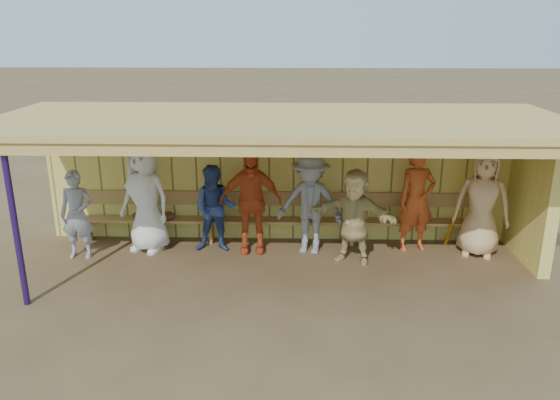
{
  "coord_description": "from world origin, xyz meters",
  "views": [
    {
      "loc": [
        0.26,
        -8.33,
        3.83
      ],
      "look_at": [
        0.0,
        0.35,
        1.05
      ],
      "focal_mm": 35.0,
      "sensor_mm": 36.0,
      "label": 1
    }
  ],
  "objects_px": {
    "player_a": "(77,215)",
    "player_d": "(251,201)",
    "player_c": "(215,209)",
    "player_g": "(416,200)",
    "player_e": "(310,204)",
    "bench": "(281,214)",
    "player_b": "(145,198)",
    "player_h": "(482,203)",
    "player_f": "(354,216)"
  },
  "relations": [
    {
      "from": "player_e",
      "to": "player_h",
      "type": "xyz_separation_m",
      "value": [
        2.93,
        -0.02,
        0.05
      ]
    },
    {
      "from": "player_h",
      "to": "player_b",
      "type": "bearing_deg",
      "value": -162.81
    },
    {
      "from": "player_e",
      "to": "player_g",
      "type": "xyz_separation_m",
      "value": [
        1.86,
        0.18,
        0.03
      ]
    },
    {
      "from": "player_e",
      "to": "player_f",
      "type": "relative_size",
      "value": 1.11
    },
    {
      "from": "player_a",
      "to": "player_g",
      "type": "height_order",
      "value": "player_g"
    },
    {
      "from": "bench",
      "to": "player_a",
      "type": "bearing_deg",
      "value": -166.58
    },
    {
      "from": "player_a",
      "to": "player_f",
      "type": "xyz_separation_m",
      "value": [
        4.68,
        -0.03,
        0.04
      ]
    },
    {
      "from": "player_f",
      "to": "bench",
      "type": "distance_m",
      "value": 1.53
    },
    {
      "from": "player_c",
      "to": "player_h",
      "type": "height_order",
      "value": "player_h"
    },
    {
      "from": "player_d",
      "to": "player_h",
      "type": "distance_m",
      "value": 3.97
    },
    {
      "from": "player_d",
      "to": "bench",
      "type": "height_order",
      "value": "player_d"
    },
    {
      "from": "player_g",
      "to": "player_f",
      "type": "bearing_deg",
      "value": -167.96
    },
    {
      "from": "player_d",
      "to": "bench",
      "type": "xyz_separation_m",
      "value": [
        0.52,
        0.46,
        -0.4
      ]
    },
    {
      "from": "player_e",
      "to": "bench",
      "type": "height_order",
      "value": "player_e"
    },
    {
      "from": "player_a",
      "to": "player_d",
      "type": "xyz_separation_m",
      "value": [
        2.92,
        0.36,
        0.15
      ]
    },
    {
      "from": "player_f",
      "to": "player_a",
      "type": "bearing_deg",
      "value": -158.04
    },
    {
      "from": "player_d",
      "to": "player_h",
      "type": "bearing_deg",
      "value": -3.99
    },
    {
      "from": "player_a",
      "to": "player_e",
      "type": "relative_size",
      "value": 0.86
    },
    {
      "from": "player_f",
      "to": "player_g",
      "type": "relative_size",
      "value": 0.87
    },
    {
      "from": "player_c",
      "to": "bench",
      "type": "bearing_deg",
      "value": 22.35
    },
    {
      "from": "player_g",
      "to": "bench",
      "type": "height_order",
      "value": "player_g"
    },
    {
      "from": "player_g",
      "to": "bench",
      "type": "distance_m",
      "value": 2.43
    },
    {
      "from": "player_e",
      "to": "player_b",
      "type": "bearing_deg",
      "value": -165.64
    },
    {
      "from": "player_h",
      "to": "player_e",
      "type": "bearing_deg",
      "value": -162.82
    },
    {
      "from": "player_g",
      "to": "player_d",
      "type": "bearing_deg",
      "value": 169.44
    },
    {
      "from": "player_c",
      "to": "player_g",
      "type": "distance_m",
      "value": 3.52
    },
    {
      "from": "player_b",
      "to": "bench",
      "type": "height_order",
      "value": "player_b"
    },
    {
      "from": "player_f",
      "to": "player_h",
      "type": "xyz_separation_m",
      "value": [
        2.21,
        0.35,
        0.14
      ]
    },
    {
      "from": "player_a",
      "to": "player_h",
      "type": "height_order",
      "value": "player_h"
    },
    {
      "from": "player_b",
      "to": "player_g",
      "type": "height_order",
      "value": "player_b"
    },
    {
      "from": "player_f",
      "to": "player_h",
      "type": "height_order",
      "value": "player_h"
    },
    {
      "from": "player_b",
      "to": "player_e",
      "type": "xyz_separation_m",
      "value": [
        2.87,
        -0.02,
        -0.07
      ]
    },
    {
      "from": "player_c",
      "to": "player_h",
      "type": "distance_m",
      "value": 4.59
    },
    {
      "from": "player_b",
      "to": "bench",
      "type": "bearing_deg",
      "value": 32.39
    },
    {
      "from": "player_g",
      "to": "bench",
      "type": "xyz_separation_m",
      "value": [
        -2.37,
        0.31,
        -0.4
      ]
    },
    {
      "from": "player_b",
      "to": "player_e",
      "type": "relative_size",
      "value": 1.08
    },
    {
      "from": "player_c",
      "to": "player_d",
      "type": "relative_size",
      "value": 0.85
    },
    {
      "from": "player_d",
      "to": "player_e",
      "type": "bearing_deg",
      "value": -4.3
    },
    {
      "from": "player_e",
      "to": "player_h",
      "type": "relative_size",
      "value": 0.95
    },
    {
      "from": "player_e",
      "to": "bench",
      "type": "bearing_deg",
      "value": 151.81
    },
    {
      "from": "player_d",
      "to": "player_g",
      "type": "xyz_separation_m",
      "value": [
        2.89,
        0.16,
        0.0
      ]
    },
    {
      "from": "player_a",
      "to": "player_g",
      "type": "xyz_separation_m",
      "value": [
        5.82,
        0.52,
        0.15
      ]
    },
    {
      "from": "player_d",
      "to": "player_c",
      "type": "bearing_deg",
      "value": 176.64
    },
    {
      "from": "player_d",
      "to": "player_e",
      "type": "height_order",
      "value": "player_d"
    },
    {
      "from": "player_f",
      "to": "player_d",
      "type": "bearing_deg",
      "value": -170.1
    },
    {
      "from": "player_a",
      "to": "player_e",
      "type": "xyz_separation_m",
      "value": [
        3.96,
        0.34,
        0.13
      ]
    },
    {
      "from": "player_d",
      "to": "player_h",
      "type": "xyz_separation_m",
      "value": [
        3.96,
        -0.04,
        0.02
      ]
    },
    {
      "from": "player_d",
      "to": "player_f",
      "type": "height_order",
      "value": "player_d"
    },
    {
      "from": "player_a",
      "to": "player_b",
      "type": "bearing_deg",
      "value": 18.58
    },
    {
      "from": "player_e",
      "to": "player_g",
      "type": "relative_size",
      "value": 0.97
    }
  ]
}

